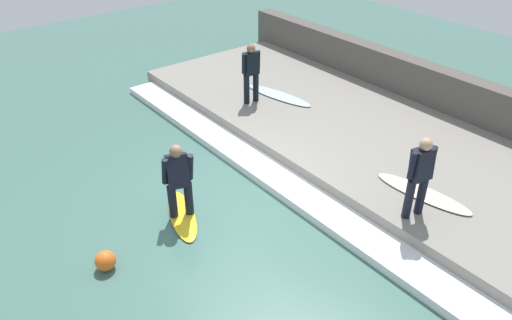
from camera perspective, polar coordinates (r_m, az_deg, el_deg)
ground_plane at (r=9.84m, az=-2.82°, el=-4.64°), size 28.00×28.00×0.00m
concrete_ledge at (r=11.91m, az=11.69°, el=2.78°), size 4.40×12.43×0.38m
back_wall at (r=13.52m, az=18.84°, el=7.59°), size 0.50×13.05×1.33m
wave_foam_crest at (r=10.36m, az=2.20°, el=-1.98°), size 0.74×11.81×0.16m
surfboard_riding at (r=9.51m, az=-8.44°, el=-6.27°), size 0.99×1.67×0.06m
surfer_riding at (r=9.01m, az=-8.86°, el=-1.99°), size 0.53×0.53×1.49m
surfer_waiting_near at (r=8.81m, az=18.23°, el=-1.48°), size 0.52×0.32×1.54m
surfboard_waiting_near at (r=9.84m, az=18.54°, el=-3.63°), size 0.73×1.94×0.06m
surfer_waiting_far at (r=12.51m, az=-0.56°, el=10.20°), size 0.52×0.27×1.52m
surfboard_waiting_far at (r=13.14m, az=2.63°, el=7.39°), size 0.84×2.07×0.06m
marker_buoy at (r=8.64m, az=-16.84°, el=-10.96°), size 0.34×0.34×0.34m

